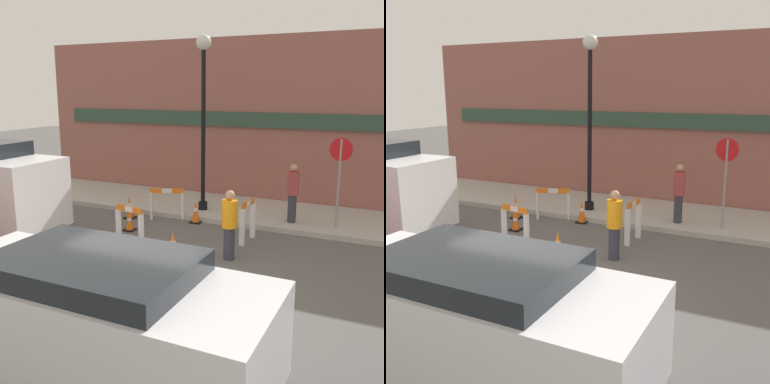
% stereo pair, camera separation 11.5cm
% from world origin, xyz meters
% --- Properties ---
extents(ground_plane, '(60.00, 60.00, 0.00)m').
position_xyz_m(ground_plane, '(0.00, 0.00, 0.00)').
color(ground_plane, '#565451').
extents(sidewalk_slab, '(18.00, 3.06, 0.15)m').
position_xyz_m(sidewalk_slab, '(0.00, 6.03, 0.07)').
color(sidewalk_slab, '#ADA89E').
rests_on(sidewalk_slab, ground_plane).
extents(storefront_facade, '(18.00, 0.22, 5.50)m').
position_xyz_m(storefront_facade, '(0.00, 7.63, 2.75)').
color(storefront_facade, '#93564C').
rests_on(storefront_facade, ground_plane).
extents(streetlamp_post, '(0.44, 0.44, 5.18)m').
position_xyz_m(streetlamp_post, '(-1.46, 5.36, 3.48)').
color(streetlamp_post, black).
rests_on(streetlamp_post, sidewalk_slab).
extents(stop_sign, '(0.59, 0.13, 2.42)m').
position_xyz_m(stop_sign, '(2.55, 5.14, 1.77)').
color(stop_sign, gray).
rests_on(stop_sign, sidewalk_slab).
extents(barricade_0, '(0.97, 0.50, 0.95)m').
position_xyz_m(barricade_0, '(-2.18, 4.35, 0.53)').
color(barricade_0, white).
rests_on(barricade_0, ground_plane).
extents(barricade_1, '(0.84, 0.30, 1.05)m').
position_xyz_m(barricade_1, '(-1.83, 1.81, 0.57)').
color(barricade_1, white).
rests_on(barricade_1, ground_plane).
extents(barricade_2, '(0.19, 0.77, 1.08)m').
position_xyz_m(barricade_2, '(0.62, 3.47, 0.57)').
color(barricade_2, white).
rests_on(barricade_2, ground_plane).
extents(traffic_cone_0, '(0.30, 0.30, 0.74)m').
position_xyz_m(traffic_cone_0, '(-3.24, 3.96, 0.36)').
color(traffic_cone_0, black).
rests_on(traffic_cone_0, ground_plane).
extents(traffic_cone_1, '(0.30, 0.30, 0.69)m').
position_xyz_m(traffic_cone_1, '(-1.26, 4.40, 0.33)').
color(traffic_cone_1, black).
rests_on(traffic_cone_1, ground_plane).
extents(traffic_cone_2, '(0.30, 0.30, 0.53)m').
position_xyz_m(traffic_cone_2, '(-2.59, 2.95, 0.26)').
color(traffic_cone_2, black).
rests_on(traffic_cone_2, ground_plane).
extents(traffic_cone_3, '(0.30, 0.30, 0.69)m').
position_xyz_m(traffic_cone_3, '(-0.50, 1.56, 0.33)').
color(traffic_cone_3, black).
rests_on(traffic_cone_3, ground_plane).
extents(person_worker, '(0.49, 0.49, 1.61)m').
position_xyz_m(person_worker, '(0.64, 2.12, 0.86)').
color(person_worker, '#33333D').
rests_on(person_worker, ground_plane).
extents(person_pedestrian, '(0.43, 0.43, 1.65)m').
position_xyz_m(person_pedestrian, '(1.35, 5.16, 1.04)').
color(person_pedestrian, '#33333D').
rests_on(person_pedestrian, sidewalk_slab).
extents(parked_car_1, '(4.57, 2.03, 1.81)m').
position_xyz_m(parked_car_1, '(0.72, -2.80, 1.02)').
color(parked_car_1, silver).
rests_on(parked_car_1, ground_plane).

